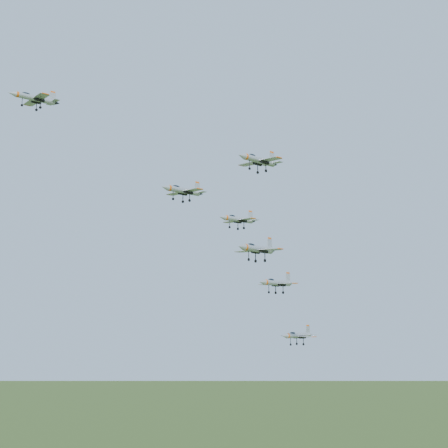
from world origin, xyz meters
TOP-DOWN VIEW (x-y plane):
  - jet_lead at (-25.68, 13.37)m, footprint 10.48×8.64m
  - jet_left_high at (-0.60, -1.03)m, footprint 10.88×9.09m
  - jet_right_high at (3.82, -18.74)m, footprint 10.67×8.93m
  - jet_left_low at (18.86, 6.25)m, footprint 10.96×9.07m
  - jet_right_low at (6.70, -14.77)m, footprint 11.47×9.73m
  - jet_trail at (25.18, 0.70)m, footprint 11.62×9.72m
  - jet_extra at (35.90, 5.57)m, footprint 11.06×9.21m

SIDE VIEW (x-z plane):
  - jet_extra at x=35.90m, z-range 103.47..106.42m
  - jet_trail at x=25.18m, z-range 115.11..118.22m
  - jet_right_low at x=6.70m, z-range 120.22..123.32m
  - jet_left_low at x=18.86m, z-range 129.35..132.28m
  - jet_left_high at x=-0.60m, z-range 132.44..135.35m
  - jet_right_high at x=3.82m, z-range 135.74..138.59m
  - jet_lead at x=-25.68m, z-range 149.98..152.79m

